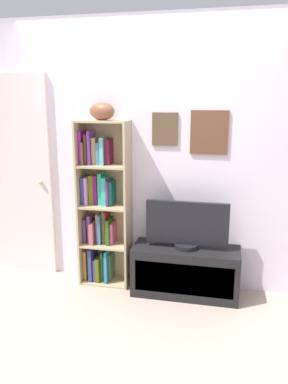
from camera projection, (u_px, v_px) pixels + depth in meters
ground at (116, 349)px, 2.82m from camera, size 5.20×5.20×0.04m
back_wall at (148, 156)px, 3.59m from camera, size 4.80×0.08×2.53m
bookshelf at (101, 209)px, 3.68m from camera, size 0.49×0.26×1.60m
football at (102, 111)px, 3.42m from camera, size 0.30×0.24×0.16m
tv_stand at (186, 271)px, 3.54m from camera, size 0.98×0.38×0.46m
television at (187, 225)px, 3.44m from camera, size 0.75×0.22×0.44m
door at (15, 177)px, 3.88m from camera, size 0.80×0.09×2.04m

